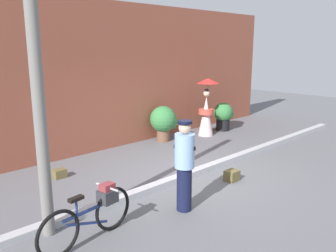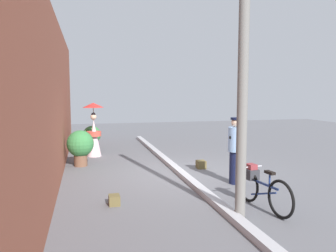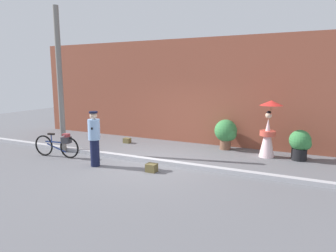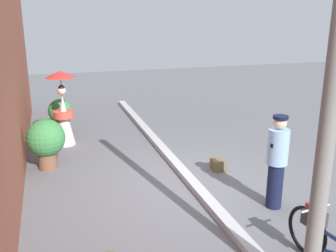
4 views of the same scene
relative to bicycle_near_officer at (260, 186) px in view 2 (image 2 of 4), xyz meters
name	(u,v)px [view 2 (image 2 of 4)]	position (x,y,z in m)	size (l,w,h in m)	color
ground_plane	(180,174)	(2.87, 0.76, -0.42)	(30.00, 30.00, 0.00)	slate
building_wall	(50,101)	(2.87, 3.99, 1.57)	(14.00, 0.40, 3.97)	brown
sidewalk_curb	(180,172)	(2.87, 0.76, -0.36)	(14.00, 0.20, 0.12)	#B2B2B7
bicycle_near_officer	(260,186)	(0.00, 0.00, 0.00)	(1.65, 0.48, 0.78)	black
person_officer	(235,149)	(1.66, -0.26, 0.42)	(0.34, 0.37, 1.59)	#141938
person_with_parasol	(94,131)	(6.01, 2.90, 0.46)	(0.71, 0.71, 1.82)	silver
potted_plant_by_door	(81,145)	(4.56, 3.32, 0.20)	(0.81, 0.79, 1.06)	brown
potted_plant_small	(92,137)	(6.97, 2.94, 0.11)	(0.66, 0.64, 0.95)	black
backpack_on_pavement	(115,200)	(0.83, 2.66, -0.32)	(0.27, 0.21, 0.19)	brown
backpack_spare	(201,164)	(3.38, -0.03, -0.30)	(0.29, 0.24, 0.22)	brown
utility_pole	(243,79)	(-0.40, 0.61, 1.98)	(0.18, 0.18, 4.80)	slate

